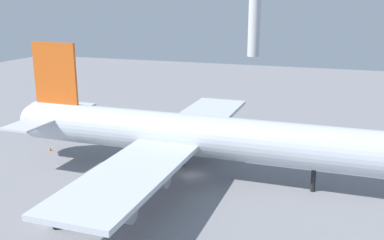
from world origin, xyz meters
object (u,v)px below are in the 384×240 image
at_px(safety_cone_tail, 50,149).
at_px(control_tower, 255,10).
at_px(maintenance_van, 68,216).
at_px(cargo_airplane, 191,136).

bearing_deg(safety_cone_tail, control_tower, 87.75).
bearing_deg(safety_cone_tail, maintenance_van, -49.26).
height_order(cargo_airplane, maintenance_van, cargo_airplane).
bearing_deg(cargo_airplane, control_tower, 97.97).
distance_m(maintenance_van, control_tower, 186.48).
height_order(safety_cone_tail, control_tower, control_tower).
distance_m(cargo_airplane, control_tower, 166.45).
distance_m(cargo_airplane, safety_cone_tail, 30.09).
xyz_separation_m(cargo_airplane, control_tower, (-22.96, 164.00, 16.76)).
distance_m(safety_cone_tail, control_tower, 163.16).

